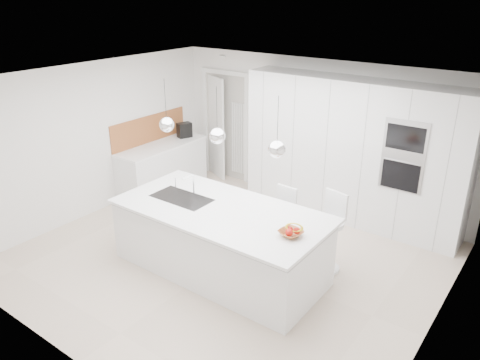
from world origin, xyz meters
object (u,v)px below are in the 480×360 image
Objects in this scene: bar_stool_right at (329,234)px; fruit_bowl at (291,233)px; bar_stool_left at (281,223)px; island_base at (219,242)px; espresso_machine at (184,130)px.

fruit_bowl is at bearing -82.35° from bar_stool_right.
bar_stool_left is (-0.64, 0.86, -0.43)m from fruit_bowl.
fruit_bowl is at bearing -1.53° from island_base.
bar_stool_right is (0.72, 0.04, 0.05)m from bar_stool_left.
espresso_machine reaches higher than bar_stool_right.
island_base is at bearing -130.86° from bar_stool_right.
espresso_machine is (-3.62, 2.14, 0.11)m from fruit_bowl.
bar_stool_right is (0.08, 0.90, -0.38)m from fruit_bowl.
island_base is 3.35m from espresso_machine.
espresso_machine is at bearing 160.02° from bar_stool_left.
fruit_bowl is 0.27× the size of bar_stool_left.
espresso_machine reaches higher than bar_stool_left.
bar_stool_left is (2.98, -1.28, -0.54)m from espresso_machine.
bar_stool_right is at bearing 85.13° from fruit_bowl.
espresso_machine is at bearing 140.21° from island_base.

